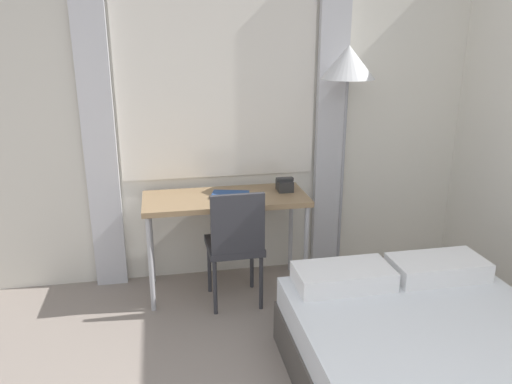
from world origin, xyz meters
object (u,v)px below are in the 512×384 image
object	(u,v)px
desk	(226,205)
telephone	(285,185)
desk_chair	(235,241)
standing_lamp	(348,75)
book	(230,195)

from	to	relation	value
desk	telephone	bearing A→B (deg)	6.40
desk_chair	telephone	size ratio (longest dim) A/B	6.58
standing_lamp	telephone	size ratio (longest dim) A/B	13.57
desk_chair	telephone	world-z (taller)	desk_chair
telephone	book	bearing A→B (deg)	-172.08
desk_chair	book	distance (m)	0.37
standing_lamp	book	distance (m)	1.25
desk_chair	standing_lamp	world-z (taller)	standing_lamp
desk	telephone	xyz separation A→B (m)	(0.48, 0.05, 0.12)
desk_chair	telephone	distance (m)	0.62
standing_lamp	telephone	bearing A→B (deg)	176.19
desk	standing_lamp	xyz separation A→B (m)	(0.94, 0.02, 0.95)
standing_lamp	book	size ratio (longest dim) A/B	6.02
book	desk_chair	bearing A→B (deg)	-90.64
desk	standing_lamp	size ratio (longest dim) A/B	0.66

